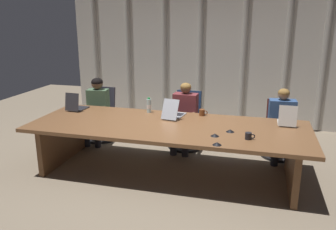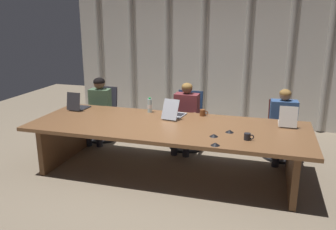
# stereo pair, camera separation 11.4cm
# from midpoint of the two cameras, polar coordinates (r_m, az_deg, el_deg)

# --- Properties ---
(ground_plane) EXTENTS (11.14, 11.14, 0.00)m
(ground_plane) POSITION_cam_midpoint_polar(r_m,az_deg,el_deg) (5.11, -0.68, -9.49)
(ground_plane) COLOR #7F705B
(conference_table) EXTENTS (3.89, 1.42, 0.73)m
(conference_table) POSITION_cam_midpoint_polar(r_m,az_deg,el_deg) (4.88, -0.70, -3.19)
(conference_table) COLOR brown
(conference_table) RESTS_ON ground_plane
(curtain_backdrop) EXTENTS (5.57, 0.17, 3.19)m
(curtain_backdrop) POSITION_cam_midpoint_polar(r_m,az_deg,el_deg) (7.24, 5.09, 11.15)
(curtain_backdrop) COLOR beige
(curtain_backdrop) RESTS_ON ground_plane
(laptop_left_end) EXTENTS (0.26, 0.37, 0.30)m
(laptop_left_end) POSITION_cam_midpoint_polar(r_m,az_deg,el_deg) (5.80, -15.42, 1.38)
(laptop_left_end) COLOR #2D2D33
(laptop_left_end) RESTS_ON conference_table
(laptop_left_mid) EXTENTS (0.30, 0.50, 0.30)m
(laptop_left_mid) POSITION_cam_midpoint_polar(r_m,az_deg,el_deg) (5.19, 0.40, 0.28)
(laptop_left_mid) COLOR #A8ADB7
(laptop_left_mid) RESTS_ON conference_table
(laptop_center) EXTENTS (0.24, 0.36, 0.30)m
(laptop_center) POSITION_cam_midpoint_polar(r_m,az_deg,el_deg) (5.08, 18.42, -0.89)
(laptop_center) COLOR beige
(laptop_center) RESTS_ON conference_table
(office_chair_left_end) EXTENTS (0.60, 0.60, 0.94)m
(office_chair_left_end) POSITION_cam_midpoint_polar(r_m,az_deg,el_deg) (6.51, -11.52, -0.83)
(office_chair_left_end) COLOR #2D2D38
(office_chair_left_end) RESTS_ON ground_plane
(office_chair_left_mid) EXTENTS (0.60, 0.60, 0.96)m
(office_chair_left_mid) POSITION_cam_midpoint_polar(r_m,az_deg,el_deg) (5.99, 2.48, -1.95)
(office_chair_left_mid) COLOR navy
(office_chair_left_mid) RESTS_ON ground_plane
(office_chair_center) EXTENTS (0.60, 0.60, 0.90)m
(office_chair_center) POSITION_cam_midpoint_polar(r_m,az_deg,el_deg) (5.87, 17.51, -3.24)
(office_chair_center) COLOR #511E19
(office_chair_center) RESTS_ON ground_plane
(person_left_end) EXTENTS (0.41, 0.57, 1.15)m
(person_left_end) POSITION_cam_midpoint_polar(r_m,az_deg,el_deg) (6.29, -12.22, 1.45)
(person_left_end) COLOR #4C6B4C
(person_left_end) RESTS_ON ground_plane
(person_left_mid) EXTENTS (0.42, 0.56, 1.14)m
(person_left_mid) POSITION_cam_midpoint_polar(r_m,az_deg,el_deg) (5.76, 2.12, 0.31)
(person_left_mid) COLOR brown
(person_left_mid) RESTS_ON ground_plane
(person_center) EXTENTS (0.44, 0.57, 1.12)m
(person_center) POSITION_cam_midpoint_polar(r_m,az_deg,el_deg) (5.64, 17.78, -0.89)
(person_center) COLOR #335184
(person_center) RESTS_ON ground_plane
(water_bottle_primary) EXTENTS (0.07, 0.07, 0.24)m
(water_bottle_primary) POSITION_cam_midpoint_polar(r_m,az_deg,el_deg) (5.44, -3.77, 1.54)
(water_bottle_primary) COLOR silver
(water_bottle_primary) RESTS_ON conference_table
(coffee_mug_near) EXTENTS (0.12, 0.08, 0.09)m
(coffee_mug_near) POSITION_cam_midpoint_polar(r_m,az_deg,el_deg) (4.35, 12.46, -3.41)
(coffee_mug_near) COLOR black
(coffee_mug_near) RESTS_ON conference_table
(coffee_mug_far) EXTENTS (0.13, 0.08, 0.10)m
(coffee_mug_far) POSITION_cam_midpoint_polar(r_m,az_deg,el_deg) (5.28, 5.06, 0.42)
(coffee_mug_far) COLOR brown
(coffee_mug_far) RESTS_ON conference_table
(conference_mic_left_side) EXTENTS (0.11, 0.11, 0.03)m
(conference_mic_left_side) POSITION_cam_midpoint_polar(r_m,az_deg,el_deg) (4.11, 7.32, -4.71)
(conference_mic_left_side) COLOR black
(conference_mic_left_side) RESTS_ON conference_table
(conference_mic_middle) EXTENTS (0.11, 0.11, 0.03)m
(conference_mic_middle) POSITION_cam_midpoint_polar(r_m,az_deg,el_deg) (4.40, 7.02, -3.28)
(conference_mic_middle) COLOR black
(conference_mic_middle) RESTS_ON conference_table
(conference_mic_right_side) EXTENTS (0.11, 0.11, 0.03)m
(conference_mic_right_side) POSITION_cam_midpoint_polar(r_m,az_deg,el_deg) (4.59, 9.54, -2.57)
(conference_mic_right_side) COLOR black
(conference_mic_right_side) RESTS_ON conference_table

